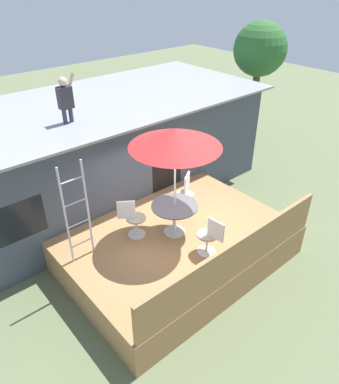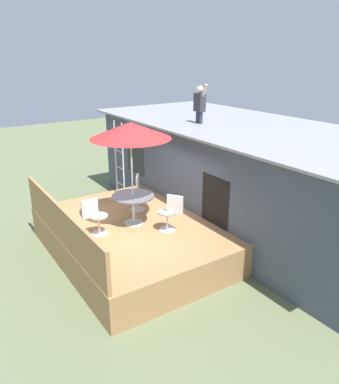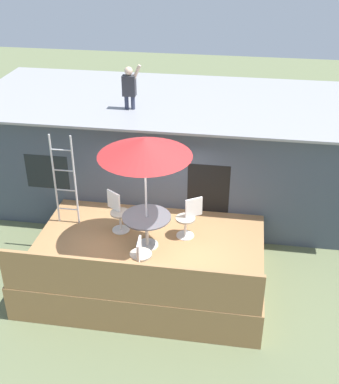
# 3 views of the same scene
# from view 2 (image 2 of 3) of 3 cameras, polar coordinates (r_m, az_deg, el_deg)

# --- Properties ---
(ground_plane) EXTENTS (40.00, 40.00, 0.00)m
(ground_plane) POSITION_cam_2_polar(r_m,az_deg,el_deg) (9.93, -5.02, -8.88)
(ground_plane) COLOR #66704C
(house) EXTENTS (10.50, 4.50, 2.91)m
(house) POSITION_cam_2_polar(r_m,az_deg,el_deg) (11.35, 10.87, 2.67)
(house) COLOR #424C5B
(house) RESTS_ON ground
(deck) EXTENTS (5.02, 3.81, 0.80)m
(deck) POSITION_cam_2_polar(r_m,az_deg,el_deg) (9.74, -5.09, -6.82)
(deck) COLOR #A87A4C
(deck) RESTS_ON ground
(deck_railing) EXTENTS (4.92, 0.08, 0.90)m
(deck_railing) POSITION_cam_2_polar(r_m,az_deg,el_deg) (8.74, -16.00, -4.70)
(deck_railing) COLOR #A87A4C
(deck_railing) RESTS_ON deck
(patio_table) EXTENTS (1.04, 1.04, 0.74)m
(patio_table) POSITION_cam_2_polar(r_m,az_deg,el_deg) (9.33, -5.51, -1.45)
(patio_table) COLOR silver
(patio_table) RESTS_ON deck
(patio_umbrella) EXTENTS (1.90, 1.90, 2.54)m
(patio_umbrella) POSITION_cam_2_polar(r_m,az_deg,el_deg) (8.83, -5.90, 9.22)
(patio_umbrella) COLOR silver
(patio_umbrella) RESTS_ON deck
(step_ladder) EXTENTS (0.52, 0.04, 2.20)m
(step_ladder) POSITION_cam_2_polar(r_m,az_deg,el_deg) (11.13, -7.56, 4.88)
(step_ladder) COLOR silver
(step_ladder) RESTS_ON deck
(person_figure) EXTENTS (0.47, 0.20, 1.11)m
(person_figure) POSITION_cam_2_polar(r_m,az_deg,el_deg) (11.00, 4.60, 13.39)
(person_figure) COLOR #33384C
(person_figure) RESTS_ON house
(patio_chair_left) EXTENTS (0.56, 0.46, 0.92)m
(patio_chair_left) POSITION_cam_2_polar(r_m,az_deg,el_deg) (10.24, -4.90, -0.18)
(patio_chair_left) COLOR silver
(patio_chair_left) RESTS_ON deck
(patio_chair_right) EXTENTS (0.57, 0.45, 0.92)m
(patio_chair_right) POSITION_cam_2_polar(r_m,az_deg,el_deg) (8.97, 0.07, -3.17)
(patio_chair_right) COLOR silver
(patio_chair_right) RESTS_ON deck
(patio_chair_near) EXTENTS (0.44, 0.62, 0.92)m
(patio_chair_near) POSITION_cam_2_polar(r_m,az_deg,el_deg) (8.91, -11.08, -3.72)
(patio_chair_near) COLOR silver
(patio_chair_near) RESTS_ON deck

